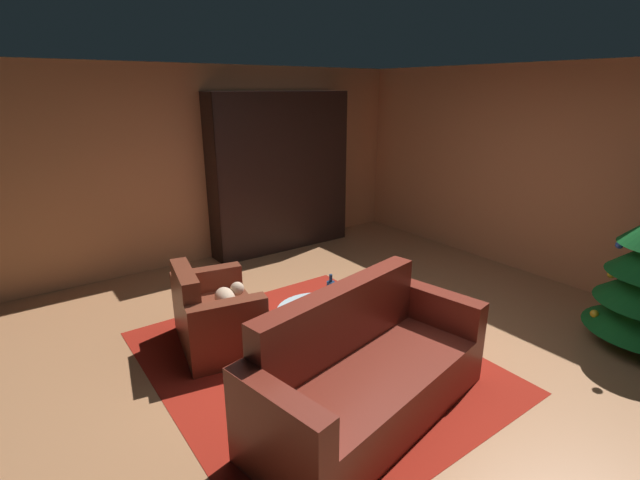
{
  "coord_description": "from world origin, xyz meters",
  "views": [
    {
      "loc": [
        2.72,
        -2.49,
        2.3
      ],
      "look_at": [
        -0.47,
        -0.18,
        0.99
      ],
      "focal_mm": 25.66,
      "sensor_mm": 36.0,
      "label": 1
    }
  ],
  "objects_px": {
    "bookshelf_unit": "(289,174)",
    "coffee_table": "(317,314)",
    "armchair_red": "(215,317)",
    "couch_red": "(366,376)",
    "bottle_on_table": "(331,291)",
    "book_stack_on_table": "(319,303)"
  },
  "relations": [
    {
      "from": "bookshelf_unit",
      "to": "coffee_table",
      "type": "relative_size",
      "value": 3.14
    },
    {
      "from": "bookshelf_unit",
      "to": "armchair_red",
      "type": "relative_size",
      "value": 2.13
    },
    {
      "from": "armchair_red",
      "to": "couch_red",
      "type": "bearing_deg",
      "value": 17.73
    },
    {
      "from": "bookshelf_unit",
      "to": "bottle_on_table",
      "type": "bearing_deg",
      "value": -25.01
    },
    {
      "from": "bottle_on_table",
      "to": "bookshelf_unit",
      "type": "bearing_deg",
      "value": 154.99
    },
    {
      "from": "bookshelf_unit",
      "to": "couch_red",
      "type": "bearing_deg",
      "value": -24.29
    },
    {
      "from": "coffee_table",
      "to": "book_stack_on_table",
      "type": "distance_m",
      "value": 0.09
    },
    {
      "from": "book_stack_on_table",
      "to": "bottle_on_table",
      "type": "relative_size",
      "value": 0.87
    },
    {
      "from": "book_stack_on_table",
      "to": "coffee_table",
      "type": "bearing_deg",
      "value": -53.6
    },
    {
      "from": "couch_red",
      "to": "book_stack_on_table",
      "type": "distance_m",
      "value": 0.92
    },
    {
      "from": "armchair_red",
      "to": "bottle_on_table",
      "type": "height_order",
      "value": "armchair_red"
    },
    {
      "from": "armchair_red",
      "to": "book_stack_on_table",
      "type": "bearing_deg",
      "value": 46.61
    },
    {
      "from": "couch_red",
      "to": "bottle_on_table",
      "type": "bearing_deg",
      "value": 157.83
    },
    {
      "from": "book_stack_on_table",
      "to": "bottle_on_table",
      "type": "bearing_deg",
      "value": 102.31
    },
    {
      "from": "coffee_table",
      "to": "book_stack_on_table",
      "type": "bearing_deg",
      "value": 126.4
    },
    {
      "from": "bottle_on_table",
      "to": "book_stack_on_table",
      "type": "bearing_deg",
      "value": -77.69
    },
    {
      "from": "couch_red",
      "to": "bottle_on_table",
      "type": "xyz_separation_m",
      "value": [
        -0.91,
        0.37,
        0.23
      ]
    },
    {
      "from": "bookshelf_unit",
      "to": "armchair_red",
      "type": "bearing_deg",
      "value": -46.25
    },
    {
      "from": "couch_red",
      "to": "coffee_table",
      "type": "bearing_deg",
      "value": 168.02
    },
    {
      "from": "couch_red",
      "to": "bottle_on_table",
      "type": "distance_m",
      "value": 1.01
    },
    {
      "from": "armchair_red",
      "to": "bookshelf_unit",
      "type": "bearing_deg",
      "value": 133.75
    },
    {
      "from": "bookshelf_unit",
      "to": "book_stack_on_table",
      "type": "distance_m",
      "value": 3.07
    }
  ]
}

